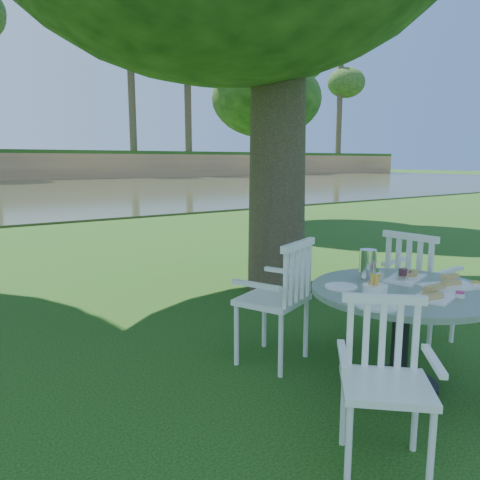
% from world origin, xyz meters
% --- Properties ---
extents(ground, '(140.00, 140.00, 0.00)m').
position_xyz_m(ground, '(0.00, 0.00, 0.00)').
color(ground, '#123A0C').
rests_on(ground, ground).
extents(table, '(1.27, 1.27, 0.73)m').
position_xyz_m(table, '(0.18, -1.55, 0.58)').
color(table, black).
rests_on(table, ground).
extents(chair_ne, '(0.52, 0.55, 1.00)m').
position_xyz_m(chair_ne, '(0.96, -1.11, 0.59)').
color(chair_ne, white).
rests_on(chair_ne, ground).
extents(chair_nw, '(0.65, 0.63, 1.01)m').
position_xyz_m(chair_nw, '(-0.26, -0.78, 0.59)').
color(chair_nw, white).
rests_on(chair_nw, ground).
extents(chair_sw, '(0.62, 0.62, 0.89)m').
position_xyz_m(chair_sw, '(-0.60, -2.02, 0.53)').
color(chair_sw, white).
rests_on(chair_sw, ground).
extents(tableware, '(1.13, 0.83, 0.24)m').
position_xyz_m(tableware, '(0.14, -1.47, 0.79)').
color(tableware, white).
rests_on(tableware, table).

